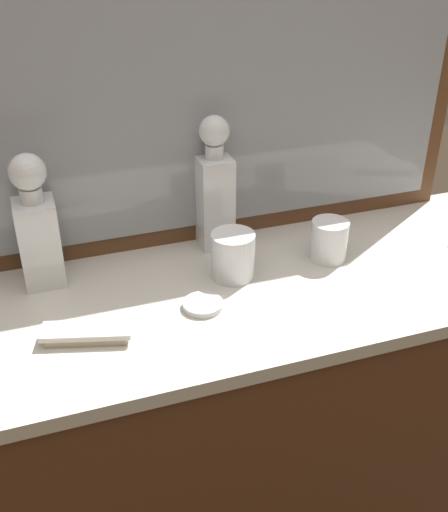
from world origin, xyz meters
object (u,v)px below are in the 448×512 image
Objects in this scene: crystal_tumbler_right at (329,242)px; crystal_tumbler_far_right at (233,257)px; crystal_decanter_front at (215,196)px; porcelain_dish at (203,305)px; crystal_decanter_right at (38,234)px; silver_brush_right at (87,333)px.

crystal_tumbler_right is 0.22m from crystal_tumbler_far_right.
crystal_decanter_front reaches higher than crystal_tumbler_right.
porcelain_dish is at bearing -136.28° from crystal_tumbler_far_right.
crystal_decanter_right is at bearing 145.20° from porcelain_dish.
crystal_decanter_front reaches higher than crystal_tumbler_far_right.
crystal_tumbler_far_right reaches higher than crystal_tumbler_right.
silver_brush_right is at bearing -141.81° from crystal_decanter_front.
crystal_tumbler_right is at bearing 12.10° from silver_brush_right.
crystal_decanter_right is 1.65× the size of silver_brush_right.
crystal_decanter_right reaches higher than porcelain_dish.
silver_brush_right is (-0.32, -0.11, -0.03)m from crystal_tumbler_far_right.
silver_brush_right is (0.05, -0.22, -0.10)m from crystal_decanter_right.
porcelain_dish is (0.22, 0.03, -0.01)m from silver_brush_right.
crystal_decanter_front is 3.36× the size of crystal_tumbler_right.
crystal_decanter_right is 0.60m from crystal_tumbler_right.
crystal_decanter_right is 3.55× the size of porcelain_dish.
crystal_decanter_front reaches higher than porcelain_dish.
crystal_tumbler_right is 0.32m from porcelain_dish.
crystal_decanter_front is at bearing 66.36° from porcelain_dish.
crystal_decanter_right is 0.39m from crystal_tumbler_far_right.
crystal_tumbler_far_right is at bearing -15.69° from crystal_decanter_right.
crystal_tumbler_far_right is at bearing -93.08° from crystal_decanter_front.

